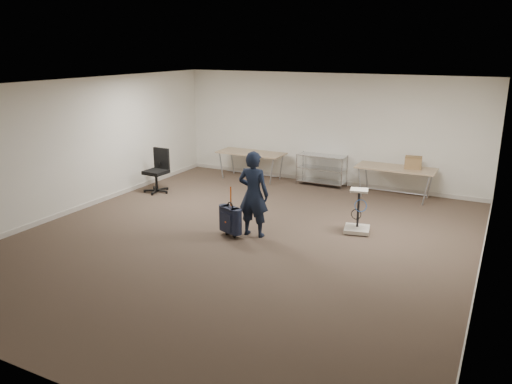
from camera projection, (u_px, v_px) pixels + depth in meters
The scene contains 10 objects.
ground at pixel (243, 239), 9.22m from camera, with size 9.00×9.00×0.00m, color #4B392D.
room_shell at pixel (275, 215), 10.38m from camera, with size 8.00×9.00×9.00m.
folding_table_left at pixel (251, 154), 13.23m from camera, with size 1.80×0.75×0.73m.
folding_table_right at pixel (396, 170), 11.57m from camera, with size 1.80×0.75×0.73m.
wire_shelf at pixel (322, 169), 12.68m from camera, with size 1.22×0.47×0.80m.
person at pixel (253, 194), 9.19m from camera, with size 0.59×0.39×1.62m, color black.
suitcase at pixel (230, 220), 9.27m from camera, with size 0.40×0.31×0.96m.
office_chair at pixel (158, 179), 12.16m from camera, with size 0.64×0.64×1.06m.
equipment_cart at pixel (357, 221), 9.52m from camera, with size 0.55×0.55×0.85m.
cardboard_box at pixel (413, 163), 11.42m from camera, with size 0.37×0.28×0.28m, color #A0684A.
Camera 1 is at (4.14, -7.54, 3.43)m, focal length 35.00 mm.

